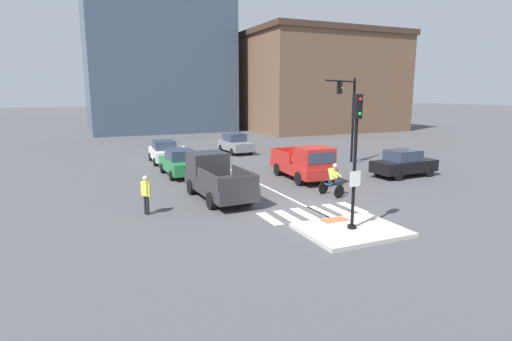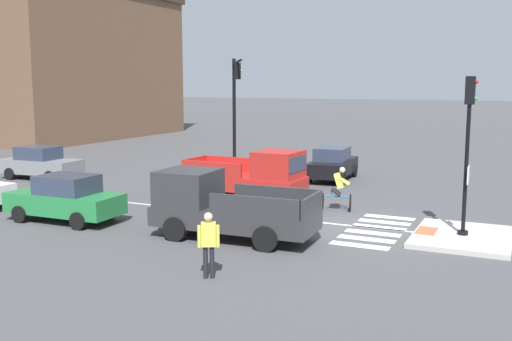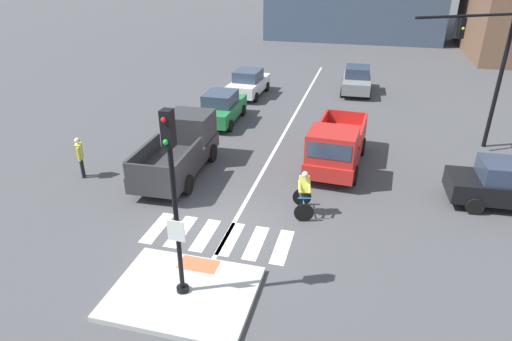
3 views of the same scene
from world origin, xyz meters
name	(u,v)px [view 3 (image 3 of 3)]	position (x,y,z in m)	size (l,w,h in m)	color
ground_plane	(222,230)	(0.00, 0.00, 0.00)	(300.00, 300.00, 0.00)	#474749
traffic_island	(183,293)	(0.00, -3.09, 0.07)	(3.68, 2.89, 0.15)	#B2AFA8
tactile_pad_front	(199,264)	(0.00, -2.00, 0.15)	(1.10, 0.60, 0.01)	#DB5B38
signal_pole	(174,191)	(0.00, -3.10, 3.07)	(0.44, 0.38, 4.86)	black
crosswalk_stripe_a	(158,228)	(-2.06, -0.38, 0.00)	(0.44, 1.80, 0.01)	silver
crosswalk_stripe_b	(181,231)	(-1.24, -0.38, 0.00)	(0.44, 1.80, 0.01)	silver
crosswalk_stripe_c	(205,235)	(-0.41, -0.38, 0.00)	(0.44, 1.80, 0.01)	silver
crosswalk_stripe_d	(230,239)	(0.41, -0.38, 0.00)	(0.44, 1.80, 0.01)	silver
crosswalk_stripe_e	(256,243)	(1.24, -0.38, 0.00)	(0.44, 1.80, 0.01)	silver
crosswalk_stripe_f	(282,247)	(2.06, -0.38, 0.00)	(0.44, 1.80, 0.01)	silver
lane_centre_line	(288,127)	(0.25, 10.00, 0.00)	(0.14, 28.00, 0.01)	silver
traffic_light_mast	(486,60)	(8.72, 9.22, 4.01)	(4.14, 2.55, 6.07)	black
car_green_westbound_far	(221,107)	(-3.31, 9.81, 0.81)	(1.91, 4.13, 1.64)	#237A3D
car_grey_eastbound_distant	(357,80)	(3.27, 17.47, 0.81)	(1.95, 4.16, 1.64)	slate
car_white_westbound_distant	(249,83)	(-3.25, 15.00, 0.81)	(1.96, 4.16, 1.64)	white
car_black_cross_right	(510,185)	(9.17, 4.04, 0.81)	(4.19, 2.02, 1.64)	black
pickup_truck_charcoal_westbound_near	(181,148)	(-2.97, 3.83, 0.98)	(2.21, 5.17, 2.08)	#2D2D30
pickup_truck_red_eastbound_mid	(336,147)	(3.05, 5.49, 0.98)	(2.28, 5.20, 2.08)	red
cyclist	(304,192)	(2.35, 1.65, 0.87)	(0.88, 1.21, 1.68)	black
pedestrian_at_curb_left	(80,154)	(-6.55, 2.24, 0.98)	(0.37, 0.49, 1.67)	black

